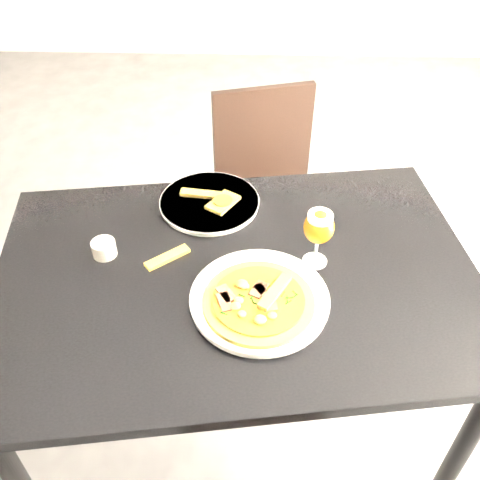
{
  "coord_description": "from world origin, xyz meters",
  "views": [
    {
      "loc": [
        -0.14,
        -1.06,
        1.7
      ],
      "look_at": [
        -0.17,
        -0.1,
        0.83
      ],
      "focal_mm": 40.0,
      "sensor_mm": 36.0,
      "label": 1
    }
  ],
  "objects_px": {
    "dining_table": "(237,296)",
    "chair_far": "(269,194)",
    "pizza": "(259,301)",
    "beer_glass": "(319,228)"
  },
  "relations": [
    {
      "from": "dining_table",
      "to": "beer_glass",
      "type": "relative_size",
      "value": 8.23
    },
    {
      "from": "dining_table",
      "to": "chair_far",
      "type": "xyz_separation_m",
      "value": [
        0.1,
        0.7,
        -0.19
      ]
    },
    {
      "from": "dining_table",
      "to": "chair_far",
      "type": "distance_m",
      "value": 0.73
    },
    {
      "from": "dining_table",
      "to": "pizza",
      "type": "bearing_deg",
      "value": -73.13
    },
    {
      "from": "pizza",
      "to": "beer_glass",
      "type": "bearing_deg",
      "value": 48.47
    },
    {
      "from": "dining_table",
      "to": "chair_far",
      "type": "bearing_deg",
      "value": 73.89
    },
    {
      "from": "chair_far",
      "to": "pizza",
      "type": "height_order",
      "value": "chair_far"
    },
    {
      "from": "beer_glass",
      "to": "pizza",
      "type": "bearing_deg",
      "value": -131.53
    },
    {
      "from": "dining_table",
      "to": "pizza",
      "type": "distance_m",
      "value": 0.17
    },
    {
      "from": "chair_far",
      "to": "beer_glass",
      "type": "xyz_separation_m",
      "value": [
        0.1,
        -0.65,
        0.4
      ]
    }
  ]
}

